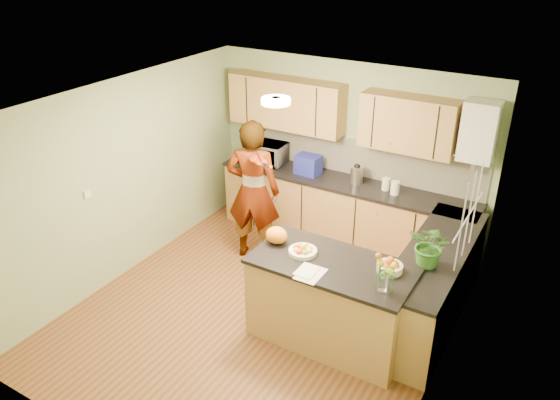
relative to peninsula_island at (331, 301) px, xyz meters
The scene contains 28 objects.
floor 0.98m from the peninsula_island, behind, with size 4.50×4.50×0.00m, color brown.
ceiling 2.19m from the peninsula_island, behind, with size 4.00×4.50×0.02m, color silver.
wall_back 2.52m from the peninsula_island, 110.76° to the left, with size 4.00×0.02×2.50m, color #92A676.
wall_front 2.53m from the peninsula_island, 110.70° to the right, with size 4.00×0.02×2.50m, color #92A676.
wall_left 2.95m from the peninsula_island, behind, with size 0.02×4.50×2.50m, color #92A676.
wall_right 1.38m from the peninsula_island, ahead, with size 0.02×4.50×2.50m, color #92A676.
back_counter 2.09m from the peninsula_island, 111.11° to the left, with size 3.64×0.62×0.94m.
right_counter 1.20m from the peninsula_island, 44.95° to the left, with size 0.62×2.24×0.94m.
splashback 2.46m from the peninsula_island, 108.61° to the left, with size 3.60×0.02×0.52m, color white.
upper_cabinets 2.69m from the peninsula_island, 116.32° to the left, with size 3.20×0.34×0.70m.
boiler 2.66m from the peninsula_island, 67.87° to the left, with size 0.40×0.30×0.86m.
window_right 1.67m from the peninsula_island, 27.60° to the left, with size 0.01×1.30×1.05m.
light_switch 3.01m from the peninsula_island, 167.99° to the right, with size 0.02×0.09×0.09m, color white.
ceiling_lamp 2.17m from the peninsula_island, 160.79° to the left, with size 0.30×0.30×0.07m.
peninsula_island is the anchor object (origin of this frame).
fruit_dish 0.63m from the peninsula_island, behind, with size 0.30×0.30×0.10m.
orange_bowl 0.79m from the peninsula_island, 15.26° to the left, with size 0.26×0.26×0.15m.
flower_vase 0.99m from the peninsula_island, 16.70° to the right, with size 0.23×0.23×0.42m.
orange_bag 0.91m from the peninsula_island, behind, with size 0.24×0.21×0.18m, color orange.
papers 0.58m from the peninsula_island, 108.43° to the right, with size 0.23×0.32×0.01m, color white.
violinist 1.97m from the peninsula_island, 148.33° to the left, with size 0.70×0.46×1.93m, color tan.
violin 1.94m from the peninsula_island, 151.22° to the left, with size 0.60×0.24×0.12m, color #4F1804, non-canonical shape.
microwave 2.90m from the peninsula_island, 135.56° to the left, with size 0.55×0.37×0.31m, color white.
blue_box 2.41m from the peninsula_island, 124.19° to the left, with size 0.34×0.25×0.27m, color #202796.
kettle 2.16m from the peninsula_island, 106.89° to the left, with size 0.17×0.17×0.32m.
jar_cream 2.06m from the peninsula_island, 95.23° to the left, with size 0.11×0.11×0.16m, color #F7EDC6.
jar_white 1.98m from the peninsula_island, 90.93° to the left, with size 0.11×0.11×0.18m, color white.
potted_plant 1.20m from the peninsula_island, 29.65° to the left, with size 0.42×0.37×0.47m, color #377A28.
Camera 1 is at (2.78, -4.31, 4.02)m, focal length 35.00 mm.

